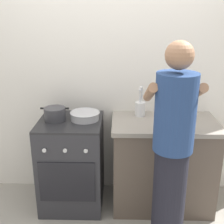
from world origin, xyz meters
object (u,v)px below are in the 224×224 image
(pot, at_px, (55,114))
(person, at_px, (172,154))
(stove_range, at_px, (72,163))
(spice_bottle, at_px, (161,118))
(mixing_bowl, at_px, (85,115))
(utensil_crock, at_px, (140,107))

(pot, distance_m, person, 1.17)
(stove_range, distance_m, pot, 0.53)
(pot, bearing_deg, person, -30.12)
(stove_range, height_order, spice_bottle, spice_bottle)
(stove_range, bearing_deg, mixing_bowl, 13.74)
(mixing_bowl, bearing_deg, utensil_crock, 13.03)
(mixing_bowl, relative_size, spice_bottle, 3.34)
(stove_range, xyz_separation_m, spice_bottle, (0.86, -0.02, 0.49))
(stove_range, height_order, pot, pot)
(person, bearing_deg, utensil_crock, 104.88)
(stove_range, xyz_separation_m, person, (0.87, -0.58, 0.41))
(utensil_crock, distance_m, person, 0.77)
(utensil_crock, relative_size, person, 0.18)
(mixing_bowl, height_order, spice_bottle, spice_bottle)
(person, bearing_deg, spice_bottle, 91.16)
(pot, relative_size, spice_bottle, 3.14)
(utensil_crock, bearing_deg, pot, -169.55)
(person, bearing_deg, mixing_bowl, 139.97)
(mixing_bowl, xyz_separation_m, spice_bottle, (0.72, -0.05, -0.00))
(mixing_bowl, xyz_separation_m, utensil_crock, (0.53, 0.12, 0.05))
(utensil_crock, bearing_deg, spice_bottle, -43.71)
(spice_bottle, height_order, person, person)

